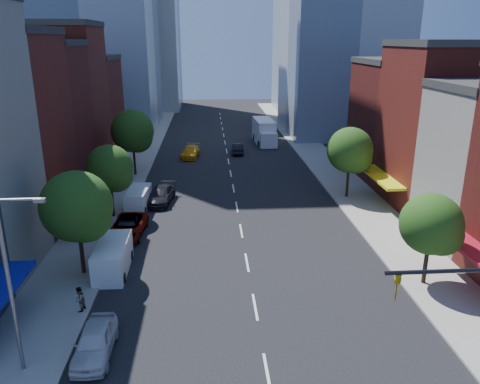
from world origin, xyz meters
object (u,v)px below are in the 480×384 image
(parked_car_second, at_px, (128,227))
(parked_car_front, at_px, (95,342))
(traffic_car_oncoming, at_px, (237,148))
(pedestrian_far, at_px, (79,299))
(parked_car_rear, at_px, (161,195))
(taxi, at_px, (191,152))
(cargo_van_near, at_px, (113,258))
(box_truck, at_px, (264,132))
(cargo_van_far, at_px, (138,199))
(parked_car_third, at_px, (128,227))
(traffic_car_far, at_px, (266,140))

(parked_car_second, bearing_deg, parked_car_front, -87.07)
(traffic_car_oncoming, bearing_deg, pedestrian_far, 74.77)
(parked_car_front, relative_size, traffic_car_oncoming, 1.01)
(parked_car_rear, relative_size, taxi, 1.02)
(cargo_van_near, height_order, box_truck, box_truck)
(cargo_van_far, height_order, pedestrian_far, cargo_van_far)
(parked_car_third, distance_m, box_truck, 38.93)
(parked_car_front, bearing_deg, traffic_car_far, 72.88)
(parked_car_second, relative_size, parked_car_third, 0.73)
(parked_car_second, bearing_deg, parked_car_rear, 76.01)
(taxi, distance_m, box_truck, 14.27)
(parked_car_third, distance_m, traffic_car_far, 37.65)
(parked_car_front, relative_size, traffic_car_far, 1.13)
(parked_car_front, distance_m, traffic_car_far, 52.02)
(parked_car_second, xyz_separation_m, taxi, (4.37, 26.83, 0.09))
(parked_car_front, xyz_separation_m, traffic_car_far, (14.98, 49.82, -0.09))
(traffic_car_far, bearing_deg, taxi, 35.73)
(parked_car_rear, bearing_deg, traffic_car_oncoming, 74.13)
(parked_car_third, bearing_deg, traffic_car_oncoming, 73.04)
(parked_car_front, relative_size, cargo_van_near, 0.89)
(parked_car_front, distance_m, traffic_car_oncoming, 45.58)
(cargo_van_near, xyz_separation_m, pedestrian_far, (-1.00, -5.10, -0.15))
(parked_car_rear, distance_m, box_truck, 30.71)
(taxi, xyz_separation_m, traffic_car_oncoming, (6.63, 1.81, -0.03))
(parked_car_second, bearing_deg, cargo_van_near, -89.93)
(cargo_van_far, bearing_deg, pedestrian_far, -89.53)
(parked_car_rear, bearing_deg, parked_car_third, -96.13)
(taxi, bearing_deg, parked_car_second, -92.18)
(traffic_car_far, bearing_deg, parked_car_third, 68.65)
(cargo_van_near, bearing_deg, parked_car_front, -85.49)
(parked_car_third, bearing_deg, cargo_van_far, 94.02)
(parked_car_front, bearing_deg, box_truck, 73.41)
(cargo_van_far, distance_m, taxi, 20.94)
(parked_car_rear, distance_m, traffic_car_oncoming, 22.53)
(cargo_van_near, relative_size, traffic_car_oncoming, 1.13)
(parked_car_second, relative_size, pedestrian_far, 2.67)
(parked_car_front, height_order, cargo_van_far, cargo_van_far)
(parked_car_front, relative_size, parked_car_third, 0.81)
(parked_car_third, bearing_deg, box_truck, 70.19)
(cargo_van_far, xyz_separation_m, box_truck, (15.69, 29.12, 0.75))
(cargo_van_near, distance_m, taxi, 33.78)
(parked_car_rear, distance_m, cargo_van_far, 2.60)
(cargo_van_near, bearing_deg, parked_car_rear, 81.80)
(parked_car_third, relative_size, traffic_car_far, 1.40)
(cargo_van_far, distance_m, box_truck, 33.09)
(parked_car_rear, height_order, cargo_van_far, cargo_van_far)
(parked_car_front, height_order, cargo_van_near, cargo_van_near)
(parked_car_third, distance_m, parked_car_rear, 8.38)
(traffic_car_oncoming, height_order, traffic_car_far, traffic_car_oncoming)
(traffic_car_oncoming, bearing_deg, parked_car_front, 78.37)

